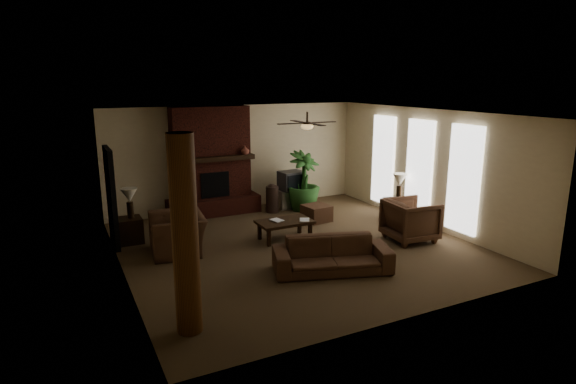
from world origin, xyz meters
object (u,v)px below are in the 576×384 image
floor_vase (272,196)px  lamp_right (400,182)px  armchair_right (411,218)px  lamp_left (129,197)px  sofa (332,250)px  tv_stand (292,198)px  floor_plant (303,194)px  coffee_table (285,223)px  side_table_left (130,230)px  ottoman (316,213)px  side_table_right (396,209)px  log_column (185,236)px  armchair_left (177,227)px

floor_vase → lamp_right: lamp_right is taller
armchair_right → lamp_left: size_ratio=1.55×
sofa → armchair_right: bearing=34.3°
tv_stand → floor_plant: (0.15, -0.40, 0.20)m
coffee_table → side_table_left: (-3.09, 1.32, -0.10)m
ottoman → lamp_left: size_ratio=0.92×
side_table_left → lamp_right: size_ratio=0.85×
coffee_table → side_table_right: 3.15m
side_table_left → coffee_table: bearing=-23.1°
tv_stand → side_table_right: side_table_right is taller
sofa → floor_vase: 4.18m
coffee_table → lamp_right: 3.24m
tv_stand → floor_vase: 0.75m
log_column → lamp_left: 4.26m
coffee_table → lamp_right: lamp_right is taller
armchair_right → tv_stand: (-1.07, 3.65, -0.25)m
ottoman → lamp_right: (1.84, -0.89, 0.80)m
floor_vase → tv_stand: bearing=18.5°
sofa → lamp_left: 4.54m
armchair_left → ottoman: (3.64, 0.64, -0.33)m
tv_stand → floor_vase: floor_vase is taller
armchair_left → armchair_right: size_ratio=1.20×
floor_plant → side_table_right: floor_plant is taller
tv_stand → floor_vase: size_ratio=1.10×
floor_vase → side_table_right: size_ratio=1.40×
armchair_left → tv_stand: 4.24m
coffee_table → side_table_left: bearing=156.9°
log_column → tv_stand: bearing=50.9°
side_table_right → armchair_right: bearing=-117.6°
log_column → sofa: 3.21m
coffee_table → floor_plant: size_ratio=0.75×
armchair_right → side_table_left: 6.12m
side_table_right → ottoman: bearing=155.2°
sofa → armchair_right: 2.55m
sofa → armchair_left: 3.22m
lamp_left → side_table_right: (6.20, -1.26, -0.73)m
log_column → side_table_right: log_column is taller
ottoman → lamp_right: lamp_right is taller
floor_vase → coffee_table: bearing=-107.7°
sofa → floor_vase: size_ratio=2.79×
tv_stand → floor_vase: (-0.69, -0.23, 0.18)m
sofa → lamp_right: bearing=50.4°
log_column → floor_vase: log_column is taller
sofa → coffee_table: size_ratio=1.79×
side_table_left → floor_vase: bearing=12.3°
sofa → side_table_right: 3.77m
coffee_table → tv_stand: 2.74m
coffee_table → ottoman: 1.63m
lamp_right → armchair_left: bearing=177.4°
side_table_left → side_table_right: size_ratio=1.00×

